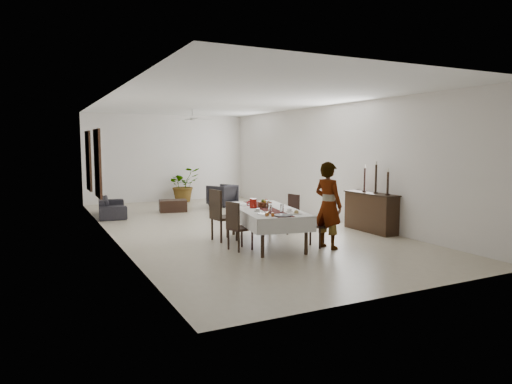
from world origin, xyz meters
name	(u,v)px	position (x,y,z in m)	size (l,w,h in m)	color
floor	(231,226)	(0.00, 0.00, 0.00)	(6.00, 12.00, 0.00)	beige
ceiling	(230,101)	(0.00, 0.00, 3.20)	(6.00, 12.00, 0.02)	white
wall_back	(167,158)	(0.00, 6.00, 1.60)	(6.00, 0.02, 3.20)	white
wall_front	(403,182)	(0.00, -6.00, 1.60)	(6.00, 0.02, 3.20)	white
wall_left	(109,167)	(-3.00, 0.00, 1.60)	(0.02, 12.00, 3.20)	white
wall_right	(328,162)	(3.00, 0.00, 1.60)	(0.02, 12.00, 3.20)	white
dining_table_top	(266,210)	(-0.14, -2.22, 0.72)	(1.00, 2.39, 0.05)	black
table_leg_fl	(263,239)	(-0.77, -3.27, 0.35)	(0.07, 0.07, 0.70)	black
table_leg_fr	(306,237)	(0.09, -3.42, 0.35)	(0.07, 0.07, 0.70)	black
table_leg_bl	(234,220)	(-0.38, -1.03, 0.35)	(0.07, 0.07, 0.70)	black
table_leg_br	(269,218)	(0.48, -1.18, 0.35)	(0.07, 0.07, 0.70)	black
tablecloth_top	(266,209)	(-0.14, -2.22, 0.75)	(1.18, 2.57, 0.01)	white
tablecloth_drape_left	(240,217)	(-0.72, -2.12, 0.61)	(0.01, 2.57, 0.30)	white
tablecloth_drape_right	(292,214)	(0.43, -2.32, 0.61)	(0.01, 2.57, 0.30)	silver
tablecloth_drape_near	(287,226)	(-0.37, -3.49, 0.61)	(1.18, 0.01, 0.30)	silver
tablecloth_drape_far	(250,207)	(0.08, -0.96, 0.61)	(1.18, 0.01, 0.30)	white
table_runner	(266,208)	(-0.14, -2.22, 0.76)	(0.35, 2.49, 0.00)	maroon
red_pitcher	(253,203)	(-0.36, -2.03, 0.86)	(0.15, 0.15, 0.20)	maroon
pitcher_handle	(249,203)	(-0.45, -2.02, 0.86)	(0.12, 0.12, 0.02)	maroon
wine_glass_near	(282,208)	(-0.14, -2.88, 0.84)	(0.07, 0.07, 0.17)	white
wine_glass_mid	(270,208)	(-0.34, -2.75, 0.84)	(0.07, 0.07, 0.17)	white
wine_glass_far	(268,204)	(-0.09, -2.18, 0.84)	(0.07, 0.07, 0.17)	white
teacup_right	(290,210)	(0.05, -2.87, 0.79)	(0.09, 0.09, 0.06)	white
saucer_right	(290,212)	(0.05, -2.87, 0.76)	(0.15, 0.15, 0.01)	white
teacup_left	(258,210)	(-0.50, -2.52, 0.79)	(0.09, 0.09, 0.06)	white
saucer_left	(258,211)	(-0.50, -2.52, 0.76)	(0.15, 0.15, 0.01)	silver
plate_near_right	(296,214)	(0.02, -3.17, 0.77)	(0.24, 0.24, 0.01)	white
bread_near_right	(296,212)	(0.02, -3.17, 0.79)	(0.09, 0.09, 0.09)	tan
plate_near_left	(263,214)	(-0.57, -2.91, 0.77)	(0.24, 0.24, 0.01)	silver
plate_far_left	(245,205)	(-0.36, -1.63, 0.77)	(0.24, 0.24, 0.01)	silver
serving_tray	(283,215)	(-0.33, -3.26, 0.77)	(0.36, 0.36, 0.02)	#393A3E
jam_jar_a	(273,215)	(-0.55, -3.25, 0.80)	(0.06, 0.06, 0.07)	#944215
jam_jar_b	(267,214)	(-0.63, -3.17, 0.80)	(0.06, 0.06, 0.07)	brown
jam_jar_c	(268,214)	(-0.57, -3.08, 0.80)	(0.06, 0.06, 0.07)	#8A5614
fruit_basket	(265,205)	(-0.05, -1.99, 0.81)	(0.30, 0.30, 0.10)	brown
fruit_red	(266,201)	(-0.02, -1.97, 0.88)	(0.09, 0.09, 0.09)	#A21010
fruit_green	(263,201)	(-0.09, -1.95, 0.88)	(0.08, 0.08, 0.08)	#4A7222
fruit_yellow	(266,201)	(-0.06, -2.04, 0.88)	(0.08, 0.08, 0.08)	gold
chair_right_near_seat	(322,225)	(0.78, -2.95, 0.44)	(0.42, 0.42, 0.05)	black
chair_right_near_leg_fl	(333,237)	(0.95, -3.12, 0.21)	(0.04, 0.04, 0.41)	black
chair_right_near_leg_fr	(324,234)	(0.95, -2.77, 0.21)	(0.04, 0.04, 0.41)	black
chair_right_near_leg_bl	(320,239)	(0.61, -3.12, 0.21)	(0.04, 0.04, 0.41)	black
chair_right_near_leg_br	(310,236)	(0.61, -2.78, 0.21)	(0.04, 0.04, 0.41)	black
chair_right_near_back	(330,211)	(0.97, -2.94, 0.72)	(0.42, 0.04, 0.53)	black
chair_right_far_seat	(288,216)	(0.88, -1.39, 0.41)	(0.39, 0.39, 0.04)	black
chair_right_far_leg_fl	(297,225)	(1.07, -1.52, 0.19)	(0.04, 0.04, 0.38)	black
chair_right_far_leg_fr	(289,223)	(1.01, -1.21, 0.19)	(0.04, 0.04, 0.38)	black
chair_right_far_leg_bl	(287,227)	(0.76, -1.58, 0.19)	(0.04, 0.04, 0.38)	black
chair_right_far_leg_br	(279,225)	(0.70, -1.27, 0.19)	(0.04, 0.04, 0.38)	black
chair_right_far_back	(294,204)	(1.06, -1.36, 0.67)	(0.39, 0.04, 0.49)	black
chair_left_near_seat	(240,228)	(-0.88, -2.49, 0.43)	(0.41, 0.41, 0.05)	black
chair_left_near_leg_fl	(228,239)	(-1.08, -2.37, 0.20)	(0.04, 0.04, 0.41)	black
chair_left_near_leg_fr	(239,242)	(-1.00, -2.70, 0.20)	(0.04, 0.04, 0.41)	black
chair_left_near_leg_bl	(242,237)	(-0.75, -2.29, 0.20)	(0.04, 0.04, 0.41)	black
chair_left_near_leg_br	(252,240)	(-0.67, -2.62, 0.20)	(0.04, 0.04, 0.41)	black
chair_left_near_back	(233,215)	(-1.06, -2.54, 0.72)	(0.41, 0.04, 0.53)	black
chair_left_far_seat	(224,218)	(-0.81, -1.51, 0.50)	(0.48, 0.48, 0.05)	black
chair_left_far_leg_fl	(212,229)	(-1.04, -1.34, 0.24)	(0.05, 0.05, 0.48)	black
chair_left_far_leg_fr	(221,232)	(-0.98, -1.73, 0.24)	(0.05, 0.05, 0.48)	black
chair_left_far_leg_bl	(227,227)	(-0.65, -1.28, 0.24)	(0.05, 0.05, 0.48)	black
chair_left_far_leg_br	(237,230)	(-0.59, -1.67, 0.24)	(0.05, 0.05, 0.48)	black
chair_left_far_back	(215,204)	(-1.03, -1.54, 0.83)	(0.48, 0.04, 0.61)	black
woman	(328,205)	(0.78, -3.16, 0.88)	(0.64, 0.42, 1.77)	gray
sideboard_body	(371,213)	(2.78, -2.12, 0.46)	(0.41, 1.52, 0.91)	black
sideboard_top	(371,193)	(2.78, -2.12, 0.93)	(0.45, 1.58, 0.03)	black
candlestick_near_base	(387,195)	(2.78, -2.68, 0.96)	(0.10, 0.10, 0.03)	black
candlestick_near_shaft	(388,183)	(2.78, -2.68, 1.23)	(0.05, 0.05, 0.51)	black
candlestick_near_candle	(388,170)	(2.78, -2.68, 1.52)	(0.04, 0.04, 0.08)	white
candlestick_mid_base	(375,193)	(2.78, -2.28, 0.96)	(0.10, 0.10, 0.03)	black
candlestick_mid_shaft	(376,178)	(2.78, -2.28, 1.30)	(0.05, 0.05, 0.66)	black
candlestick_mid_candle	(376,163)	(2.78, -2.28, 1.67)	(0.04, 0.04, 0.08)	beige
candlestick_far_base	(364,191)	(2.78, -1.87, 0.96)	(0.10, 0.10, 0.03)	black
candlestick_far_shaft	(365,179)	(2.78, -1.87, 1.25)	(0.05, 0.05, 0.56)	black
candlestick_far_candle	(365,166)	(2.78, -1.87, 1.57)	(0.04, 0.04, 0.08)	white
sofa	(112,206)	(-2.47, 3.17, 0.28)	(1.92, 0.75, 0.56)	#272429
armchair	(222,195)	(1.26, 3.68, 0.37)	(0.80, 0.82, 0.75)	#2D2A30
coffee_table	(173,206)	(-0.62, 3.20, 0.19)	(0.83, 0.56, 0.37)	black
potted_plant	(184,185)	(0.45, 5.47, 0.63)	(1.14, 0.98, 1.26)	#2D4F1F
mirror_frame_near	(98,163)	(-2.96, 2.20, 1.60)	(0.06, 1.05, 1.85)	black
mirror_glass_near	(99,163)	(-2.92, 2.20, 1.60)	(0.01, 0.90, 1.70)	silver
mirror_frame_far	(88,161)	(-2.96, 4.30, 1.60)	(0.06, 1.05, 1.85)	black
mirror_glass_far	(90,161)	(-2.92, 4.30, 1.60)	(0.01, 0.90, 1.70)	silver
fan_rod	(192,112)	(0.00, 3.00, 3.10)	(0.04, 0.04, 0.20)	silver
fan_hub	(192,119)	(0.00, 3.00, 2.90)	(0.16, 0.16, 0.08)	silver
fan_blade_n	(189,119)	(0.00, 3.35, 2.90)	(0.10, 0.55, 0.01)	silver
fan_blade_s	(196,118)	(0.00, 2.65, 2.90)	(0.10, 0.55, 0.01)	white
fan_blade_e	(203,119)	(0.35, 3.00, 2.90)	(0.55, 0.10, 0.01)	silver
fan_blade_w	(182,119)	(-0.35, 3.00, 2.90)	(0.55, 0.10, 0.01)	white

